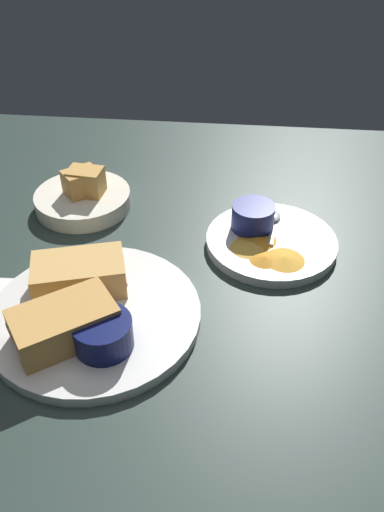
{
  "coord_description": "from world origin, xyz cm",
  "views": [
    {
      "loc": [
        10.91,
        -62.37,
        52.22
      ],
      "look_at": [
        4.45,
        -0.49,
        3.0
      ],
      "focal_mm": 36.35,
      "sensor_mm": 36.0,
      "label": 1
    }
  ],
  "objects_px": {
    "ramekin_dark_sauce": "(103,333)",
    "bread_basket_rear": "(83,196)",
    "sandwich_half_near": "(79,275)",
    "ramekin_light_gravy": "(253,216)",
    "plate_sandwich_main": "(95,315)",
    "plate_chips_companion": "(271,242)",
    "spoon_by_dark_ramekin": "(89,314)",
    "spoon_by_gravy_ramekin": "(274,220)",
    "sandwich_half_far": "(64,323)"
  },
  "relations": [
    {
      "from": "sandwich_half_near",
      "to": "plate_chips_companion",
      "type": "xyz_separation_m",
      "value": [
        0.28,
        0.15,
        -0.03
      ]
    },
    {
      "from": "plate_chips_companion",
      "to": "ramekin_light_gravy",
      "type": "relative_size",
      "value": 3.01
    },
    {
      "from": "plate_sandwich_main",
      "to": "ramekin_dark_sauce",
      "type": "distance_m",
      "value": 0.07
    },
    {
      "from": "plate_sandwich_main",
      "to": "spoon_by_dark_ramekin",
      "type": "bearing_deg",
      "value": -111.49
    },
    {
      "from": "ramekin_dark_sauce",
      "to": "spoon_by_gravy_ramekin",
      "type": "height_order",
      "value": "ramekin_dark_sauce"
    },
    {
      "from": "sandwich_half_near",
      "to": "plate_chips_companion",
      "type": "height_order",
      "value": "sandwich_half_near"
    },
    {
      "from": "plate_sandwich_main",
      "to": "plate_chips_companion",
      "type": "relative_size",
      "value": 1.37
    },
    {
      "from": "spoon_by_dark_ramekin",
      "to": "bread_basket_rear",
      "type": "height_order",
      "value": "bread_basket_rear"
    },
    {
      "from": "ramekin_dark_sauce",
      "to": "spoon_by_gravy_ramekin",
      "type": "bearing_deg",
      "value": 53.74
    },
    {
      "from": "plate_sandwich_main",
      "to": "bread_basket_rear",
      "type": "distance_m",
      "value": 0.3
    },
    {
      "from": "ramekin_dark_sauce",
      "to": "spoon_by_dark_ramekin",
      "type": "height_order",
      "value": "ramekin_dark_sauce"
    },
    {
      "from": "spoon_by_gravy_ramekin",
      "to": "plate_chips_companion",
      "type": "bearing_deg",
      "value": -95.06
    },
    {
      "from": "sandwich_half_near",
      "to": "ramekin_light_gravy",
      "type": "bearing_deg",
      "value": 35.79
    },
    {
      "from": "sandwich_half_near",
      "to": "bread_basket_rear",
      "type": "xyz_separation_m",
      "value": [
        -0.06,
        0.24,
        -0.02
      ]
    },
    {
      "from": "plate_sandwich_main",
      "to": "ramekin_light_gravy",
      "type": "xyz_separation_m",
      "value": [
        0.22,
        0.22,
        0.03
      ]
    },
    {
      "from": "ramekin_dark_sauce",
      "to": "plate_chips_companion",
      "type": "xyz_separation_m",
      "value": [
        0.22,
        0.26,
        -0.03
      ]
    },
    {
      "from": "plate_sandwich_main",
      "to": "spoon_by_dark_ramekin",
      "type": "xyz_separation_m",
      "value": [
        -0.0,
        -0.01,
        0.01
      ]
    },
    {
      "from": "plate_sandwich_main",
      "to": "sandwich_half_far",
      "type": "xyz_separation_m",
      "value": [
        -0.02,
        -0.05,
        0.03
      ]
    },
    {
      "from": "plate_chips_companion",
      "to": "spoon_by_dark_ramekin",
      "type": "bearing_deg",
      "value": -140.41
    },
    {
      "from": "plate_chips_companion",
      "to": "spoon_by_gravy_ramekin",
      "type": "bearing_deg",
      "value": 84.94
    },
    {
      "from": "plate_chips_companion",
      "to": "ramekin_dark_sauce",
      "type": "bearing_deg",
      "value": -130.38
    },
    {
      "from": "spoon_by_dark_ramekin",
      "to": "bread_basket_rear",
      "type": "distance_m",
      "value": 0.31
    },
    {
      "from": "sandwich_half_near",
      "to": "bread_basket_rear",
      "type": "relative_size",
      "value": 0.85
    },
    {
      "from": "sandwich_half_near",
      "to": "spoon_by_gravy_ramekin",
      "type": "xyz_separation_m",
      "value": [
        0.28,
        0.2,
        -0.02
      ]
    },
    {
      "from": "sandwich_half_near",
      "to": "spoon_by_dark_ramekin",
      "type": "xyz_separation_m",
      "value": [
        0.03,
        -0.06,
        -0.02
      ]
    },
    {
      "from": "plate_sandwich_main",
      "to": "sandwich_half_near",
      "type": "distance_m",
      "value": 0.06
    },
    {
      "from": "spoon_by_gravy_ramekin",
      "to": "bread_basket_rear",
      "type": "xyz_separation_m",
      "value": [
        -0.34,
        0.04,
        0.0
      ]
    },
    {
      "from": "sandwich_half_far",
      "to": "ramekin_dark_sauce",
      "type": "bearing_deg",
      "value": -10.06
    },
    {
      "from": "plate_sandwich_main",
      "to": "bread_basket_rear",
      "type": "height_order",
      "value": "bread_basket_rear"
    },
    {
      "from": "sandwich_half_far",
      "to": "ramekin_light_gravy",
      "type": "bearing_deg",
      "value": 48.97
    },
    {
      "from": "spoon_by_gravy_ramekin",
      "to": "sandwich_half_far",
      "type": "bearing_deg",
      "value": -133.11
    },
    {
      "from": "plate_sandwich_main",
      "to": "sandwich_half_far",
      "type": "bearing_deg",
      "value": -115.53
    },
    {
      "from": "plate_sandwich_main",
      "to": "bread_basket_rear",
      "type": "bearing_deg",
      "value": 108.21
    },
    {
      "from": "ramekin_dark_sauce",
      "to": "plate_chips_companion",
      "type": "bearing_deg",
      "value": 49.62
    },
    {
      "from": "sandwich_half_near",
      "to": "spoon_by_gravy_ramekin",
      "type": "distance_m",
      "value": 0.35
    },
    {
      "from": "sandwich_half_far",
      "to": "plate_chips_companion",
      "type": "height_order",
      "value": "sandwich_half_far"
    },
    {
      "from": "sandwich_half_near",
      "to": "ramekin_light_gravy",
      "type": "distance_m",
      "value": 0.3
    },
    {
      "from": "plate_chips_companion",
      "to": "spoon_by_gravy_ramekin",
      "type": "xyz_separation_m",
      "value": [
        0.0,
        0.05,
        0.01
      ]
    },
    {
      "from": "sandwich_half_near",
      "to": "plate_chips_companion",
      "type": "bearing_deg",
      "value": 28.41
    },
    {
      "from": "plate_chips_companion",
      "to": "bread_basket_rear",
      "type": "height_order",
      "value": "bread_basket_rear"
    },
    {
      "from": "plate_sandwich_main",
      "to": "bread_basket_rear",
      "type": "xyz_separation_m",
      "value": [
        -0.09,
        0.28,
        0.01
      ]
    },
    {
      "from": "ramekin_light_gravy",
      "to": "spoon_by_gravy_ramekin",
      "type": "height_order",
      "value": "ramekin_light_gravy"
    },
    {
      "from": "ramekin_dark_sauce",
      "to": "spoon_by_gravy_ramekin",
      "type": "xyz_separation_m",
      "value": [
        0.22,
        0.3,
        -0.02
      ]
    },
    {
      "from": "ramekin_dark_sauce",
      "to": "plate_chips_companion",
      "type": "relative_size",
      "value": 0.36
    },
    {
      "from": "spoon_by_dark_ramekin",
      "to": "ramekin_light_gravy",
      "type": "relative_size",
      "value": 1.26
    },
    {
      "from": "spoon_by_dark_ramekin",
      "to": "bread_basket_rear",
      "type": "bearing_deg",
      "value": 106.81
    },
    {
      "from": "ramekin_dark_sauce",
      "to": "bread_basket_rear",
      "type": "bearing_deg",
      "value": 109.54
    },
    {
      "from": "ramekin_light_gravy",
      "to": "bread_basket_rear",
      "type": "relative_size",
      "value": 0.41
    },
    {
      "from": "ramekin_dark_sauce",
      "to": "bread_basket_rear",
      "type": "relative_size",
      "value": 0.44
    },
    {
      "from": "spoon_by_dark_ramekin",
      "to": "spoon_by_gravy_ramekin",
      "type": "xyz_separation_m",
      "value": [
        0.26,
        0.25,
        0.0
      ]
    }
  ]
}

